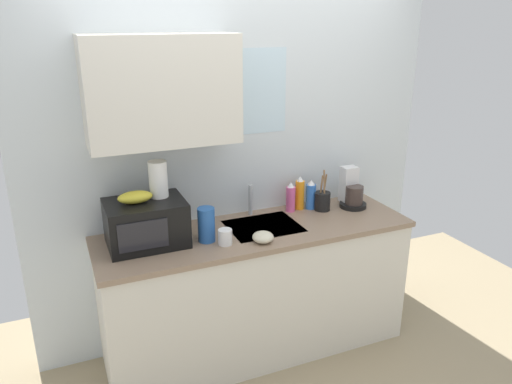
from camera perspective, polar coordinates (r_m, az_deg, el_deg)
kitchen_wall_assembly at (r=3.29m, az=-3.75°, el=4.87°), size 2.81×0.42×2.50m
counter_unit at (r=3.40m, az=0.02°, el=-11.01°), size 2.04×0.63×0.90m
sink_faucet at (r=3.39m, az=-0.65°, el=-0.90°), size 0.03×0.03×0.21m
microwave at (r=3.01m, az=-12.50°, el=-3.49°), size 0.46×0.35×0.27m
banana_bunch at (r=2.95m, az=-13.69°, el=-0.57°), size 0.20×0.11×0.07m
paper_towel_roll at (r=2.99m, az=-11.15°, el=1.46°), size 0.11×0.11×0.22m
coffee_maker at (r=3.61m, az=10.88°, el=-0.00°), size 0.19×0.21×0.28m
dish_soap_bottle_pink at (r=3.45m, az=3.99°, el=-0.66°), size 0.06×0.06×0.21m
dish_soap_bottle_orange at (r=3.50m, az=5.04°, el=-0.18°), size 0.06×0.06×0.24m
dish_soap_bottle_blue at (r=3.52m, az=6.30°, el=-0.37°), size 0.07×0.07×0.21m
cereal_canister at (r=3.01m, az=-5.72°, el=-3.75°), size 0.10×0.10×0.21m
mug_white at (r=2.98m, az=-3.55°, el=-5.17°), size 0.08×0.08×0.09m
utensil_crock at (r=3.51m, az=7.61°, el=-0.96°), size 0.11×0.11×0.30m
small_bowl at (r=3.01m, az=0.81°, el=-5.19°), size 0.13×0.13×0.06m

